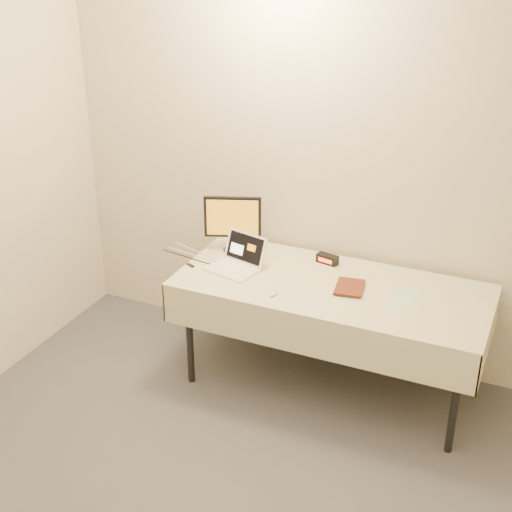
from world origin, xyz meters
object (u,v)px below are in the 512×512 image
at_px(table, 331,294).
at_px(book, 337,271).
at_px(monitor, 233,220).
at_px(laptop, 238,261).

relative_size(table, book, 8.53).
bearing_deg(monitor, laptop, -78.35).
bearing_deg(table, monitor, 165.85).
bearing_deg(book, laptop, 171.49).
height_order(laptop, monitor, monitor).
xyz_separation_m(table, laptop, (-0.61, -0.02, 0.11)).
xyz_separation_m(laptop, monitor, (-0.13, 0.21, 0.17)).
distance_m(laptop, monitor, 0.30).
xyz_separation_m(table, monitor, (-0.74, 0.19, 0.28)).
bearing_deg(book, monitor, 156.38).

